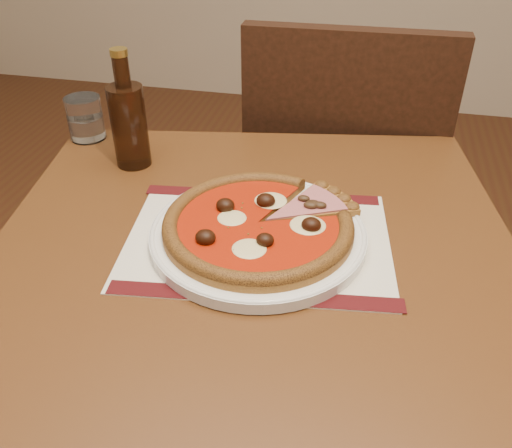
# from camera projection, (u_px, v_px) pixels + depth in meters

# --- Properties ---
(table) EXTENTS (0.93, 0.93, 0.75)m
(table) POSITION_uv_depth(u_px,v_px,m) (253.00, 298.00, 0.87)
(table) COLOR brown
(table) RESTS_ON ground
(chair_far) EXTENTS (0.46, 0.46, 0.95)m
(chair_far) POSITION_uv_depth(u_px,v_px,m) (340.00, 180.00, 1.39)
(chair_far) COLOR black
(chair_far) RESTS_ON ground
(placemat) EXTENTS (0.43, 0.33, 0.00)m
(placemat) POSITION_uv_depth(u_px,v_px,m) (258.00, 240.00, 0.83)
(placemat) COLOR beige
(placemat) RESTS_ON table
(plate) EXTENTS (0.33, 0.33, 0.02)m
(plate) POSITION_uv_depth(u_px,v_px,m) (258.00, 235.00, 0.82)
(plate) COLOR white
(plate) RESTS_ON placemat
(pizza) EXTENTS (0.29, 0.29, 0.04)m
(pizza) POSITION_uv_depth(u_px,v_px,m) (258.00, 224.00, 0.81)
(pizza) COLOR olive
(pizza) RESTS_ON plate
(ham_slice) EXTENTS (0.14, 0.14, 0.02)m
(ham_slice) POSITION_uv_depth(u_px,v_px,m) (316.00, 204.00, 0.86)
(ham_slice) COLOR olive
(ham_slice) RESTS_ON plate
(water_glass) EXTENTS (0.10, 0.10, 0.09)m
(water_glass) POSITION_uv_depth(u_px,v_px,m) (85.00, 118.00, 1.10)
(water_glass) COLOR white
(water_glass) RESTS_ON table
(bottle) EXTENTS (0.07, 0.07, 0.22)m
(bottle) POSITION_uv_depth(u_px,v_px,m) (129.00, 122.00, 0.98)
(bottle) COLOR black
(bottle) RESTS_ON table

